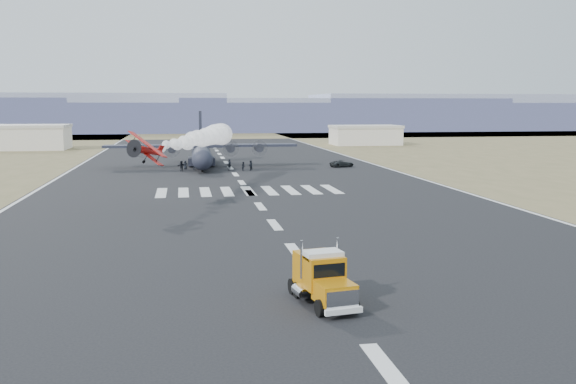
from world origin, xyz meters
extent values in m
plane|color=black|center=(0.00, 0.00, 0.00)|extent=(500.00, 500.00, 0.00)
cube|color=brown|center=(0.00, 230.00, 0.00)|extent=(500.00, 80.00, 0.00)
cube|color=#868EAB|center=(-65.00, 260.00, 8.50)|extent=(150.00, 50.00, 17.00)
cube|color=#868EAB|center=(0.00, 260.00, 6.50)|extent=(150.00, 50.00, 13.00)
cube|color=#868EAB|center=(65.00, 260.00, 7.50)|extent=(150.00, 50.00, 15.00)
cube|color=#868EAB|center=(130.00, 260.00, 8.50)|extent=(150.00, 50.00, 17.00)
cube|color=beige|center=(-52.00, 145.00, 3.00)|extent=(24.00, 14.00, 6.00)
cube|color=beige|center=(-52.00, 145.00, 6.30)|extent=(24.50, 14.50, 0.80)
cube|color=beige|center=(46.00, 150.00, 2.60)|extent=(20.00, 12.00, 5.20)
cube|color=beige|center=(46.00, 150.00, 5.50)|extent=(20.50, 12.50, 0.80)
cube|color=black|center=(-0.96, -1.20, 0.50)|extent=(2.01, 6.23, 0.23)
cube|color=orange|center=(-0.50, -3.88, 1.22)|extent=(2.41, 2.49, 1.18)
cube|color=silver|center=(-0.31, -4.99, 1.13)|extent=(1.98, 0.47, 0.99)
cube|color=white|center=(-0.28, -5.17, 0.50)|extent=(2.27, 0.65, 0.32)
cube|color=orange|center=(-0.77, -2.27, 1.99)|extent=(2.50, 1.98, 1.99)
cube|color=black|center=(-0.65, -3.03, 2.31)|extent=(1.98, 0.44, 0.81)
cube|color=white|center=(-0.82, -2.00, 3.03)|extent=(2.47, 1.80, 0.45)
cube|color=orange|center=(-1.05, -0.67, 1.72)|extent=(2.53, 2.16, 2.35)
cylinder|color=black|center=(-1.47, -4.41, 0.50)|extent=(0.52, 1.04, 0.99)
cylinder|color=black|center=(0.58, -4.06, 0.50)|extent=(0.52, 1.04, 0.99)
cylinder|color=black|center=(-2.10, -0.66, 0.50)|extent=(0.52, 1.04, 0.99)
cylinder|color=black|center=(-0.05, -0.31, 0.50)|extent=(0.52, 1.04, 0.99)
cylinder|color=black|center=(-2.25, 0.23, 0.50)|extent=(0.52, 1.04, 0.99)
cylinder|color=black|center=(-0.20, 0.58, 0.50)|extent=(0.52, 1.04, 0.99)
cylinder|color=#B00B0F|center=(-12.92, 35.88, 6.81)|extent=(2.22, 4.63, 0.83)
sphere|color=black|center=(-12.86, 36.06, 7.13)|extent=(0.64, 0.64, 0.64)
cylinder|color=black|center=(-13.61, 33.78, 6.81)|extent=(1.05, 0.81, 0.92)
cylinder|color=black|center=(-13.71, 33.48, 6.81)|extent=(1.93, 0.65, 2.02)
cube|color=#B00B0F|center=(-13.04, 35.53, 6.49)|extent=(4.85, 2.37, 2.87)
cube|color=#B00B0F|center=(-13.12, 35.27, 7.59)|extent=(5.01, 2.42, 2.97)
cube|color=#B00B0F|center=(-12.26, 37.89, 7.27)|extent=(0.34, 0.82, 0.92)
cube|color=#B00B0F|center=(-12.26, 37.89, 6.81)|extent=(1.95, 1.18, 0.07)
cylinder|color=black|center=(-13.85, 35.41, 5.70)|extent=(0.23, 0.42, 0.40)
cylinder|color=black|center=(-12.45, 34.95, 5.70)|extent=(0.23, 0.42, 0.40)
sphere|color=white|center=(-12.21, 38.07, 6.81)|extent=(0.64, 0.64, 0.64)
sphere|color=white|center=(-11.52, 40.17, 6.84)|extent=(0.85, 0.85, 0.85)
sphere|color=white|center=(-10.84, 42.26, 6.86)|extent=(1.06, 1.06, 1.06)
sphere|color=white|center=(-10.15, 44.36, 6.89)|extent=(1.27, 1.27, 1.27)
sphere|color=white|center=(-9.46, 46.46, 6.92)|extent=(1.49, 1.49, 1.49)
sphere|color=white|center=(-8.78, 48.56, 6.95)|extent=(1.70, 1.70, 1.70)
sphere|color=white|center=(-8.09, 50.66, 6.97)|extent=(1.91, 1.91, 1.91)
sphere|color=white|center=(-7.41, 52.76, 7.00)|extent=(2.12, 2.12, 2.12)
sphere|color=white|center=(-6.72, 54.86, 7.03)|extent=(2.33, 2.33, 2.33)
sphere|color=white|center=(-6.04, 56.96, 7.06)|extent=(2.54, 2.54, 2.54)
sphere|color=white|center=(-5.35, 59.06, 7.08)|extent=(2.75, 2.75, 2.75)
sphere|color=white|center=(-4.67, 61.15, 7.11)|extent=(2.96, 2.96, 2.96)
sphere|color=white|center=(-3.98, 63.25, 7.14)|extent=(3.17, 3.17, 3.17)
sphere|color=white|center=(-3.29, 65.35, 7.17)|extent=(3.38, 3.38, 3.38)
sphere|color=white|center=(-2.61, 67.45, 7.19)|extent=(3.59, 3.59, 3.59)
cylinder|color=#1F212E|center=(-5.36, 87.46, 2.41)|extent=(4.15, 25.99, 3.70)
sphere|color=#1F212E|center=(-5.58, 74.49, 2.41)|extent=(3.70, 3.70, 3.70)
cone|color=#1F212E|center=(-5.13, 100.42, 2.41)|extent=(3.80, 5.62, 3.70)
cube|color=#1F212E|center=(-5.37, 86.53, 4.17)|extent=(37.11, 4.53, 0.46)
cylinder|color=#1F212E|center=(-16.49, 86.26, 3.70)|extent=(1.73, 3.55, 1.67)
cylinder|color=#3F3F44|center=(-16.53, 84.41, 3.70)|extent=(3.15, 0.10, 3.15)
cylinder|color=#1F212E|center=(-10.94, 86.17, 3.70)|extent=(1.73, 3.55, 1.67)
cylinder|color=#3F3F44|center=(-10.97, 84.31, 3.70)|extent=(3.15, 0.10, 3.15)
cylinder|color=#1F212E|center=(0.18, 85.97, 3.70)|extent=(1.73, 3.55, 1.67)
cylinder|color=#3F3F44|center=(0.14, 84.12, 3.70)|extent=(3.15, 0.10, 3.15)
cylinder|color=#1F212E|center=(5.73, 85.88, 3.70)|extent=(1.73, 3.55, 1.67)
cylinder|color=#3F3F44|center=(5.70, 84.03, 3.70)|extent=(3.15, 0.10, 3.15)
cube|color=#1F212E|center=(-5.16, 98.57, 7.04)|extent=(0.63, 4.18, 7.41)
cube|color=#1F212E|center=(-5.16, 99.03, 3.15)|extent=(13.01, 3.00, 0.32)
cube|color=#1F212E|center=(-7.38, 88.42, 1.02)|extent=(1.21, 5.58, 1.48)
cylinder|color=black|center=(-7.38, 88.42, 0.51)|extent=(0.48, 1.03, 1.02)
cube|color=#1F212E|center=(-3.30, 88.35, 1.02)|extent=(1.21, 5.58, 1.48)
cylinder|color=black|center=(-3.30, 88.35, 0.51)|extent=(0.48, 1.03, 1.02)
cylinder|color=black|center=(-5.53, 77.27, 0.42)|extent=(0.38, 0.84, 0.83)
imported|color=black|center=(21.64, 82.16, 0.66)|extent=(5.20, 3.57, 1.32)
imported|color=black|center=(3.51, 79.38, 0.90)|extent=(0.85, 0.84, 1.80)
imported|color=black|center=(1.98, 77.74, 0.85)|extent=(0.64, 0.90, 1.69)
imported|color=black|center=(-6.95, 81.38, 0.92)|extent=(1.29, 0.86, 1.84)
imported|color=black|center=(-0.59, 79.15, 0.78)|extent=(0.98, 0.63, 1.55)
imported|color=black|center=(-8.52, 82.60, 0.81)|extent=(0.82, 0.52, 1.63)
imported|color=black|center=(-9.26, 79.54, 0.93)|extent=(1.73, 1.47, 1.86)
imported|color=black|center=(-0.15, 82.72, 0.88)|extent=(0.74, 0.80, 1.76)
imported|color=black|center=(3.33, 78.64, 0.90)|extent=(1.02, 0.98, 1.81)
camera|label=1|loc=(-9.02, -38.90, 11.96)|focal=40.00mm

